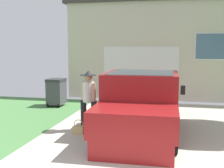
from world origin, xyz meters
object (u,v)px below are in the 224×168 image
object	(u,v)px
person_with_hat	(89,98)
wheeled_trash_bin	(56,91)
pickup_truck	(142,106)
handbag	(79,129)
house_with_garage	(176,43)

from	to	relation	value
person_with_hat	wheeled_trash_bin	size ratio (longest dim) A/B	1.55
pickup_truck	person_with_hat	xyz separation A→B (m)	(-1.41, -0.19, 0.20)
handbag	house_with_garage	size ratio (longest dim) A/B	0.04
pickup_truck	wheeled_trash_bin	xyz separation A→B (m)	(-3.62, 2.75, -0.13)
handbag	wheeled_trash_bin	distance (m)	3.88
person_with_hat	house_with_garage	bearing A→B (deg)	91.55
pickup_truck	handbag	world-z (taller)	pickup_truck
handbag	house_with_garage	bearing A→B (deg)	73.88
handbag	house_with_garage	world-z (taller)	house_with_garage
person_with_hat	handbag	distance (m)	0.88
pickup_truck	house_with_garage	world-z (taller)	house_with_garage
pickup_truck	house_with_garage	bearing A→B (deg)	-97.20
handbag	wheeled_trash_bin	xyz separation A→B (m)	(-2.04, 3.27, 0.46)
pickup_truck	house_with_garage	distance (m)	7.94
handbag	person_with_hat	bearing A→B (deg)	62.27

